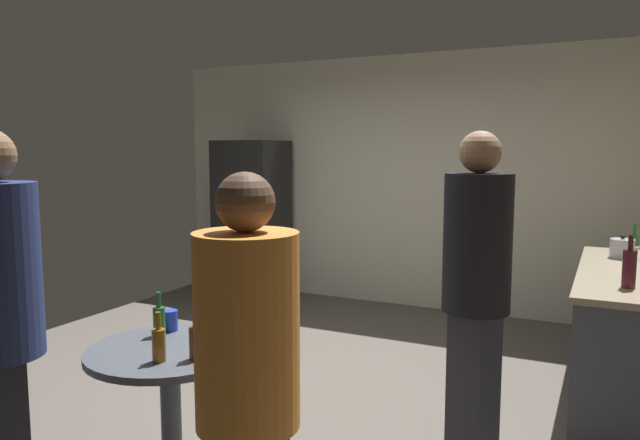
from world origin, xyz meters
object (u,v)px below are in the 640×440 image
(beer_bottle_green, at_px, (159,320))
(wine_bottle_on_counter, at_px, (629,268))
(beer_bottle_brown, at_px, (196,341))
(beer_bottle_on_counter, at_px, (634,243))
(person_in_black_shirt, at_px, (476,278))
(foreground_table, at_px, (170,368))
(beer_bottle_amber, at_px, (159,344))
(plastic_cup_blue, at_px, (170,321))
(kettle, at_px, (623,248))
(person_in_orange_shirt, at_px, (248,381))
(refrigerator, at_px, (252,220))

(beer_bottle_green, bearing_deg, wine_bottle_on_counter, 34.24)
(beer_bottle_brown, bearing_deg, beer_bottle_on_counter, 58.26)
(wine_bottle_on_counter, relative_size, person_in_black_shirt, 0.17)
(wine_bottle_on_counter, relative_size, foreground_table, 0.39)
(beer_bottle_amber, xyz_separation_m, plastic_cup_blue, (-0.26, 0.39, -0.03))
(beer_bottle_on_counter, xyz_separation_m, beer_bottle_green, (-2.25, -2.80, -0.17))
(kettle, relative_size, beer_bottle_green, 1.06)
(foreground_table, bearing_deg, beer_bottle_amber, -62.69)
(foreground_table, relative_size, plastic_cup_blue, 7.27)
(beer_bottle_amber, height_order, person_in_orange_shirt, person_in_orange_shirt)
(kettle, bearing_deg, person_in_orange_shirt, -108.65)
(kettle, distance_m, person_in_black_shirt, 2.01)
(beer_bottle_on_counter, relative_size, beer_bottle_amber, 1.00)
(beer_bottle_on_counter, distance_m, foreground_table, 3.61)
(wine_bottle_on_counter, distance_m, beer_bottle_brown, 2.47)
(beer_bottle_amber, height_order, plastic_cup_blue, beer_bottle_amber)
(beer_bottle_amber, bearing_deg, person_in_black_shirt, 38.28)
(wine_bottle_on_counter, height_order, plastic_cup_blue, wine_bottle_on_counter)
(kettle, height_order, wine_bottle_on_counter, wine_bottle_on_counter)
(foreground_table, distance_m, plastic_cup_blue, 0.32)
(foreground_table, distance_m, person_in_orange_shirt, 1.13)
(person_in_orange_shirt, bearing_deg, beer_bottle_brown, -5.07)
(beer_bottle_on_counter, xyz_separation_m, foreground_table, (-2.08, -2.93, -0.35))
(beer_bottle_brown, distance_m, person_in_orange_shirt, 0.88)
(wine_bottle_on_counter, height_order, beer_bottle_brown, wine_bottle_on_counter)
(refrigerator, distance_m, foreground_table, 4.00)
(beer_bottle_green, bearing_deg, refrigerator, 115.24)
(wine_bottle_on_counter, relative_size, beer_bottle_amber, 1.35)
(wine_bottle_on_counter, height_order, person_in_orange_shirt, person_in_orange_shirt)
(beer_bottle_green, bearing_deg, beer_bottle_on_counter, 51.27)
(wine_bottle_on_counter, height_order, beer_bottle_amber, wine_bottle_on_counter)
(plastic_cup_blue, xyz_separation_m, person_in_orange_shirt, (1.05, -0.86, 0.16))
(beer_bottle_on_counter, relative_size, foreground_table, 0.29)
(wine_bottle_on_counter, distance_m, beer_bottle_amber, 2.64)
(refrigerator, bearing_deg, beer_bottle_on_counter, -9.28)
(wine_bottle_on_counter, relative_size, beer_bottle_green, 1.35)
(kettle, bearing_deg, plastic_cup_blue, -131.39)
(beer_bottle_brown, bearing_deg, beer_bottle_green, 152.78)
(kettle, distance_m, person_in_orange_shirt, 3.51)
(kettle, height_order, beer_bottle_green, kettle)
(wine_bottle_on_counter, bearing_deg, beer_bottle_on_counter, 87.29)
(beer_bottle_amber, xyz_separation_m, person_in_orange_shirt, (0.79, -0.47, 0.13))
(plastic_cup_blue, xyz_separation_m, person_in_black_shirt, (1.49, 0.58, 0.26))
(kettle, height_order, foreground_table, kettle)
(plastic_cup_blue, height_order, person_in_black_shirt, person_in_black_shirt)
(foreground_table, xyz_separation_m, beer_bottle_green, (-0.17, 0.13, 0.19))
(kettle, distance_m, beer_bottle_amber, 3.44)
(beer_bottle_brown, bearing_deg, refrigerator, 118.93)
(refrigerator, bearing_deg, person_in_black_shirt, -41.77)
(wine_bottle_on_counter, xyz_separation_m, beer_bottle_brown, (-1.80, -1.69, -0.20))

